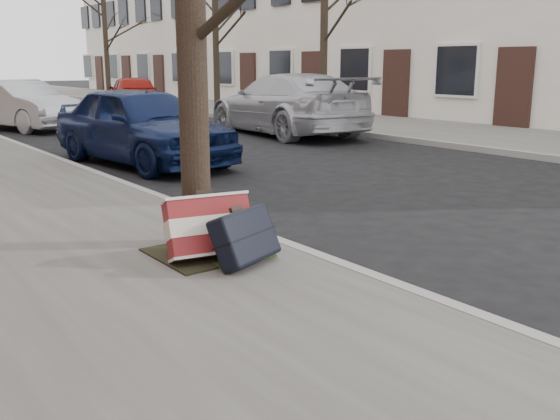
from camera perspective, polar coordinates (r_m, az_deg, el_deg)
ground at (r=5.85m, az=16.78°, el=-4.23°), size 120.00×120.00×0.00m
far_sidewalk at (r=22.11m, az=-2.77°, el=9.02°), size 4.00×70.00×0.12m
house_far at (r=26.23m, az=6.03°, el=17.37°), size 6.70×40.00×7.20m
dirt_patch at (r=5.38m, az=-6.80°, el=-3.87°), size 0.85×0.85×0.02m
suitcase_red at (r=5.17m, az=-6.52°, el=-1.54°), size 0.76×0.51×0.54m
suitcase_navy at (r=4.99m, az=-3.23°, el=-2.41°), size 0.69×0.54×0.47m
car_near_front at (r=10.98m, az=-12.51°, el=7.61°), size 2.04×4.13×1.35m
car_near_mid at (r=17.79m, az=-22.66°, el=8.87°), size 2.47×4.12×1.28m
car_far_front at (r=15.30m, az=0.54°, el=9.66°), size 2.59×5.26×1.47m
car_far_back at (r=23.09m, az=-13.33°, el=10.33°), size 2.55×4.09×1.30m
tree_far_a at (r=18.04m, az=4.05°, el=16.45°), size 0.22×0.22×5.18m
tree_far_b at (r=22.75m, az=-5.89°, el=15.14°), size 0.22×0.22×4.68m
tree_far_c at (r=31.82m, az=-15.62°, el=14.35°), size 0.23×0.23×4.86m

